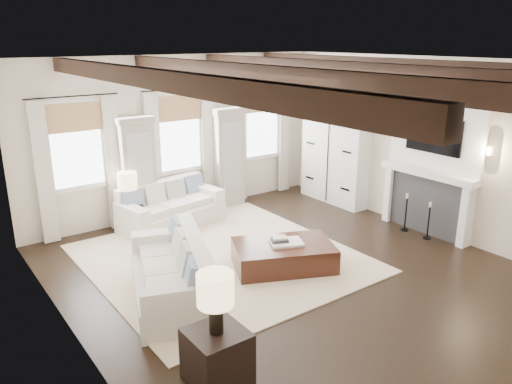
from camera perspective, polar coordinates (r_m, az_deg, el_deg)
ground at (r=7.79m, az=4.82°, el=-9.63°), size 7.50×7.50×0.00m
room_shell at (r=8.28m, az=5.01°, el=5.88°), size 6.54×7.54×3.22m
area_rug at (r=8.36m, az=-3.97°, el=-7.55°), size 4.04×4.20×0.02m
sofa_back at (r=9.77m, az=-9.81°, el=-1.94°), size 2.12×1.22×0.86m
sofa_left at (r=7.11m, az=-9.33°, el=-9.36°), size 1.61×2.30×0.90m
ottoman at (r=7.98m, az=3.16°, el=-7.30°), size 1.80×1.51×0.40m
tray at (r=7.91m, az=3.50°, el=-5.76°), size 0.61×0.55×0.04m
book_lower at (r=7.89m, az=2.70°, el=-5.50°), size 0.32×0.29×0.04m
book_upper at (r=7.89m, az=2.72°, el=-5.24°), size 0.27×0.25×0.03m
side_table_front at (r=5.56m, az=-4.47°, el=-18.21°), size 0.59×0.59×0.59m
lamp_front at (r=5.16m, az=-4.66°, el=-11.42°), size 0.39×0.39×0.67m
side_table_back at (r=9.57m, az=-14.16°, el=-2.97°), size 0.39×0.39×0.58m
lamp_back at (r=9.35m, az=-14.48°, el=1.06°), size 0.35×0.35×0.60m
candlestick_near at (r=9.57m, az=19.10°, el=-3.43°), size 0.14×0.14×0.70m
candlestick_far at (r=9.83m, az=16.73°, el=-2.55°), size 0.15×0.15×0.73m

